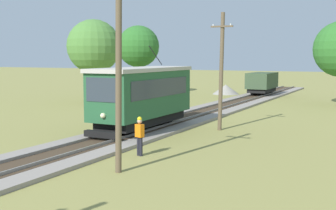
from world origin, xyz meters
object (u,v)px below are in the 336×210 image
Objects in this scene: tree_left_far at (138,46)px; utility_pole_near_tram at (119,60)px; freight_car at (262,82)px; tree_left_near at (94,46)px; track_worker at (140,134)px; utility_pole_mid at (221,70)px; gravel_pile at (226,89)px; red_tram at (143,95)px.

utility_pole_near_tram is at bearing -60.52° from tree_left_far.
tree_left_far reaches higher than freight_car.
track_worker is at bearing -48.94° from tree_left_near.
tree_left_near is (-16.22, 9.30, 1.75)m from utility_pole_mid.
utility_pole_near_tram is 36.92m from gravel_pile.
track_worker is at bearing -61.09° from red_tram.
red_tram is at bearing 46.32° from track_worker.
utility_pole_near_tram is at bearing -65.41° from red_tram.
freight_car is 0.62× the size of utility_pole_near_tram.
tree_left_near is at bearing 135.55° from red_tram.
red_tram is at bearing -143.63° from utility_pole_mid.
track_worker is 33.97m from tree_left_far.
tree_left_near is (-7.83, -15.21, 4.82)m from gravel_pile.
track_worker reaches higher than gravel_pile.
red_tram is 1.06× the size of tree_left_far.
utility_pole_near_tram is at bearing -76.79° from gravel_pile.
red_tram is 9.50m from utility_pole_near_tram.
tree_left_far reaches higher than utility_pole_mid.
gravel_pile is at bearing 23.06° from tree_left_far.
track_worker is (3.12, -5.65, -1.21)m from red_tram.
utility_pole_near_tram is at bearing -90.00° from utility_pole_mid.
gravel_pile is at bearing 103.21° from utility_pole_near_tram.
track_worker is at bearing -94.94° from utility_pole_mid.
utility_pole_near_tram is 36.44m from tree_left_far.
utility_pole_near_tram is 1.19× the size of utility_pole_mid.
utility_pole_near_tram is 11.27m from utility_pole_mid.
utility_pole_mid is at bearing -71.09° from gravel_pile.
track_worker is (-0.73, 2.77, -3.33)m from utility_pole_near_tram.
freight_car is at bearing 49.33° from tree_left_near.
tree_left_far reaches higher than track_worker.
utility_pole_mid is at bearing -29.82° from tree_left_near.
gravel_pile is 0.40× the size of tree_left_near.
red_tram is at bearing -58.85° from tree_left_far.
track_worker is at bearing -84.46° from freight_car.
freight_car is 24.10m from utility_pole_mid.
tree_left_near is at bearing 150.18° from utility_pole_mid.
tree_left_far is at bearing 131.24° from utility_pole_mid.
utility_pole_near_tram is at bearing -147.77° from track_worker.
track_worker is at bearing -59.28° from tree_left_far.
utility_pole_mid is 26.08m from gravel_pile.
track_worker is 0.22× the size of tree_left_near.
red_tram is at bearing -89.99° from freight_car.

